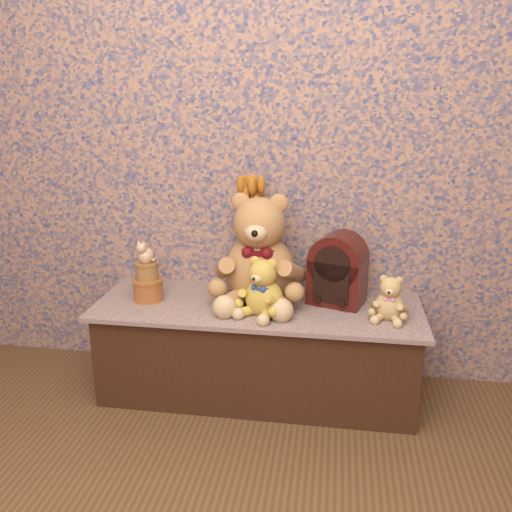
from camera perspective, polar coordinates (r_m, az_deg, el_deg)
The scene contains 10 objects.
display_shelf at distance 2.48m, azimuth 0.18°, elevation -9.83°, with size 1.44×0.53×0.44m, color #324867.
teddy_large at distance 2.37m, azimuth 0.43°, elevation 1.33°, with size 0.42×0.50×0.53m, color #AD7743, non-canonical shape.
teddy_medium at distance 2.25m, azimuth 0.86°, elevation -2.94°, with size 0.21×0.25×0.27m, color gold, non-canonical shape.
teddy_small at distance 2.29m, azimuth 14.09°, elevation -4.08°, with size 0.16×0.19×0.20m, color tan, non-canonical shape.
cathedral_radio at distance 2.38m, azimuth 8.70°, elevation -1.32°, with size 0.23×0.17×0.32m, color #3D100B, non-canonical shape.
ceramic_vase at distance 2.52m, azimuth -0.64°, elevation -1.76°, with size 0.11×0.11×0.18m, color tan.
dried_stalks at distance 2.44m, azimuth -0.67°, elevation 4.70°, with size 0.21×0.21×0.40m, color #B7671D, non-canonical shape.
biscuit_tin_lower at distance 2.47m, azimuth -11.40°, elevation -3.53°, with size 0.13×0.13×0.10m, color #B98D36.
biscuit_tin_upper at distance 2.44m, azimuth -11.52°, elevation -1.60°, with size 0.10×0.10×0.08m, color tan.
cat_figurine at distance 2.42m, azimuth -11.65°, elevation 0.54°, with size 0.08×0.09×0.11m, color silver, non-canonical shape.
Camera 1 is at (0.33, -0.94, 1.35)m, focal length 37.61 mm.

